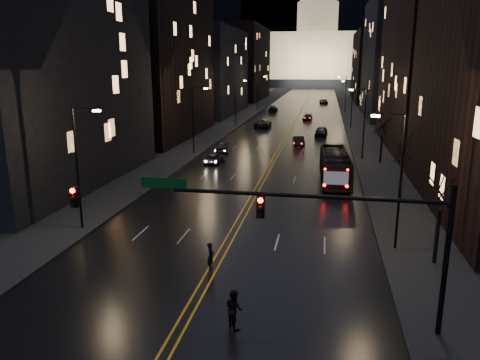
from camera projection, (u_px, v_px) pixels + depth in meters
The scene contains 36 objects.
ground at pixel (189, 313), 22.81m from camera, with size 900.00×900.00×0.00m, color black.
road at pixel (306, 103), 146.94m from camera, with size 20.00×320.00×0.02m, color black.
sidewalk_left at pixel (261, 102), 149.35m from camera, with size 8.00×320.00×0.16m, color black.
sidewalk_right at pixel (351, 103), 144.51m from camera, with size 8.00×320.00×0.16m, color black.
center_line at pixel (306, 102), 146.94m from camera, with size 0.62×320.00×0.01m, color orange.
building_left_near at pixel (39, 72), 44.79m from camera, with size 12.00×28.00×22.00m, color black.
building_left_mid at pixel (155, 50), 74.62m from camera, with size 12.00×30.00×28.00m, color black.
building_left_far at pixel (212, 72), 111.88m from camera, with size 12.00×34.00×20.00m, color black.
building_left_dist at pixel (245, 63), 157.23m from camera, with size 12.00×40.00×24.00m, color black.
building_right_tall at pixel (443, 8), 62.34m from camera, with size 12.00×30.00×38.00m, color black.
building_right_mid at pixel (395, 58), 103.89m from camera, with size 12.00×34.00×26.00m, color black.
building_right_dist at pixel (374, 67), 150.21m from camera, with size 12.00×40.00×22.00m, color black.
capitol at pixel (316, 54), 257.40m from camera, with size 90.00×50.00×58.50m.
traffic_signal at pixel (315, 220), 20.55m from camera, with size 17.29×0.45×7.00m.
streetlamp_right_near at pixel (398, 174), 29.26m from camera, with size 2.13×0.25×9.00m.
streetlamp_left_near at pixel (79, 162), 33.00m from camera, with size 2.13×0.25×9.00m.
streetlamp_right_mid at pixel (363, 120), 57.91m from camera, with size 2.13×0.25×9.00m.
streetlamp_left_mid at pixel (194, 116), 61.64m from camera, with size 2.13×0.25×9.00m.
streetlamp_right_far at pixel (351, 101), 86.55m from camera, with size 2.13×0.25×9.00m.
streetlamp_left_far at pixel (236, 100), 90.29m from camera, with size 2.13×0.25×9.00m.
streetlamp_right_dist at pixel (345, 92), 115.20m from camera, with size 2.13×0.25×9.00m.
streetlamp_left_dist at pixel (258, 91), 118.94m from camera, with size 2.13×0.25×9.00m.
tree_right_near at pixel (442, 193), 27.10m from camera, with size 2.40×2.40×6.65m.
tree_right_mid at pixel (404, 150), 40.47m from camera, with size 2.40×2.40×6.65m.
tree_right_far at pixel (383, 127), 55.75m from camera, with size 2.40×2.40×6.65m.
bus at pixel (335, 166), 47.85m from camera, with size 2.68×11.46×3.19m, color black.
oncoming_car_a at pixel (215, 158), 56.56m from camera, with size 1.71×4.25×1.45m, color black.
oncoming_car_b at pixel (224, 148), 63.49m from camera, with size 1.59×4.55×1.50m, color black.
oncoming_car_c at pixel (263, 123), 89.06m from camera, with size 2.64×5.73×1.59m, color black.
oncoming_car_d at pixel (273, 109), 119.06m from camera, with size 2.12×5.22×1.52m, color black.
receding_car_a at pixel (299, 141), 68.89m from camera, with size 1.53×4.38×1.44m, color black.
receding_car_b at pixel (321, 132), 78.00m from camera, with size 1.93×4.81×1.64m, color black.
receding_car_c at pixel (308, 117), 100.48m from camera, with size 1.81×4.46×1.29m, color black.
receding_car_d at pixel (324, 101), 141.95m from camera, with size 2.41×5.22×1.45m, color black.
pedestrian_a at pixel (211, 256), 27.39m from camera, with size 0.61×0.40×1.68m, color black.
pedestrian_b at pixel (234, 309), 21.34m from camera, with size 0.91×0.50×1.87m, color black.
Camera 1 is at (6.14, -19.79, 11.79)m, focal length 35.00 mm.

